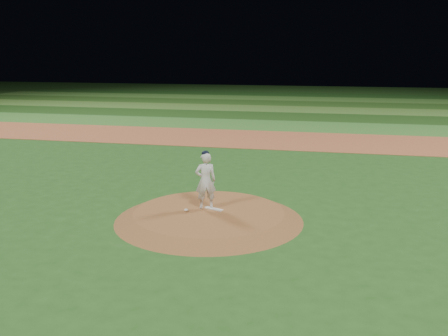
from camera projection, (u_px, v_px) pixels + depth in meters
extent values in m
plane|color=#204E19|center=(209.00, 219.00, 14.64)|extent=(120.00, 120.00, 0.00)
cube|color=#A35732|center=(271.00, 139.00, 27.94)|extent=(70.00, 6.00, 0.02)
cube|color=#35742A|center=(282.00, 126.00, 33.17)|extent=(70.00, 5.00, 0.02)
cube|color=#1C4315|center=(289.00, 116.00, 37.92)|extent=(70.00, 5.00, 0.02)
cube|color=#45792C|center=(294.00, 109.00, 42.67)|extent=(70.00, 5.00, 0.02)
cube|color=#264F19|center=(299.00, 103.00, 47.42)|extent=(70.00, 5.00, 0.02)
cube|color=#407A2C|center=(302.00, 99.00, 52.17)|extent=(70.00, 5.00, 0.02)
cube|color=#1C4C18|center=(305.00, 95.00, 56.92)|extent=(70.00, 5.00, 0.02)
cone|color=brown|center=(209.00, 215.00, 14.61)|extent=(5.50, 5.50, 0.25)
cube|color=silver|center=(214.00, 209.00, 14.78)|extent=(0.61, 0.37, 0.03)
ellipsoid|color=silver|center=(186.00, 210.00, 14.60)|extent=(0.13, 0.13, 0.07)
imported|color=silver|center=(206.00, 181.00, 14.69)|extent=(0.73, 0.62, 1.70)
ellipsoid|color=black|center=(205.00, 153.00, 14.50)|extent=(0.22, 0.22, 0.15)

